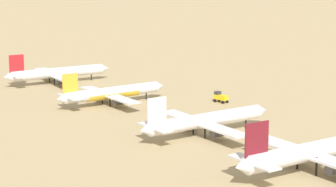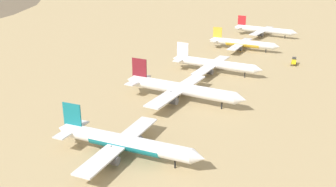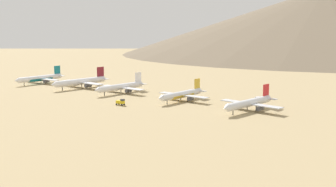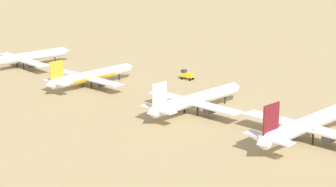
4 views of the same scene
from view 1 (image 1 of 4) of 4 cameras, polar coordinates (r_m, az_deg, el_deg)
The scene contains 6 objects.
ground_plane at distance 206.62m, azimuth 3.12°, elevation -3.29°, with size 1800.00×1800.00×0.00m, color tan.
parked_jet_1 at distance 173.43m, azimuth 12.17°, elevation -4.73°, with size 52.38×42.48×15.12m.
parked_jet_2 at distance 202.46m, azimuth 3.14°, elevation -2.27°, with size 47.04×38.13×13.59m.
parked_jet_3 at distance 244.54m, azimuth -4.74°, elevation 0.05°, with size 44.16×35.78×12.76m.
parked_jet_4 at distance 286.66m, azimuth -9.30°, elevation 1.71°, with size 46.31×37.71×13.35m.
service_truck at distance 248.18m, azimuth 4.42°, elevation -0.28°, with size 3.27×5.45×3.90m.
Camera 1 is at (-124.22, -156.31, 53.20)m, focal length 72.84 mm.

